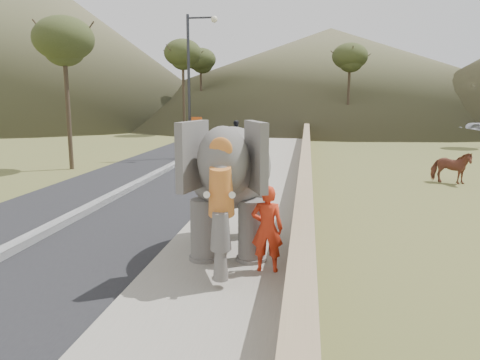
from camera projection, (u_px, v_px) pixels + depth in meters
The scene contains 13 objects.
ground at pixel (205, 306), 8.07m from camera, with size 160.00×160.00×0.00m, color olive.
road at pixel (135, 187), 18.50m from camera, with size 7.00×120.00×0.03m, color black.
median at pixel (135, 185), 18.48m from camera, with size 0.35×120.00×0.22m, color black.
walkway at pixel (261, 189), 17.79m from camera, with size 3.00×120.00×0.15m, color #9E9687.
parapet at pixel (305, 178), 17.48m from camera, with size 0.30×120.00×1.10m, color tan.
lamppost at pixel (194, 72), 26.22m from camera, with size 1.76×0.36×8.00m.
signboard at pixel (197, 130), 26.42m from camera, with size 0.60×0.08×2.40m.
cow at pixel (451, 167), 19.24m from camera, with size 0.72×1.59×1.34m, color brown.
hill_left at pixel (21, 42), 64.99m from camera, with size 60.00×60.00×22.00m, color brown.
hill_far at pixel (330, 74), 74.31m from camera, with size 80.00×80.00×14.00m, color brown.
elephant_and_man at pixel (231, 185), 10.53m from camera, with size 2.43×4.17×2.91m.
motorcyclist at pixel (235, 140), 29.63m from camera, with size 1.23×1.83×2.05m.
trees at pixel (299, 89), 36.94m from camera, with size 48.12×43.40×9.21m.
Camera 1 is at (1.68, -7.39, 3.58)m, focal length 35.00 mm.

